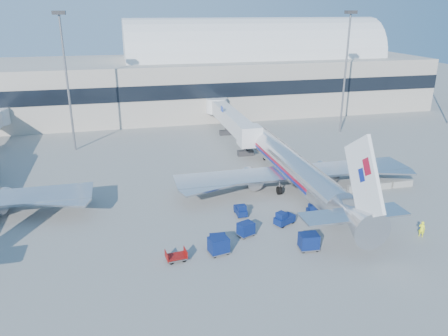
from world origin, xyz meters
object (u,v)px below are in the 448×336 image
object	(u,v)px
jetbridge_near	(229,117)
mast_west	(65,62)
barrier_mid	(380,186)
airliner_main	(296,169)
barrier_near	(358,188)
ramp_worker	(422,229)
tug_lead	(284,219)
cart_train_c	(219,245)
cart_open_red	(176,257)
cart_train_a	(246,229)
tug_left	(241,210)
cart_solo_near	(309,241)
cart_solo_far	(375,211)
tug_right	(315,210)
barrier_far	(402,184)
cart_train_b	(218,242)
mast_east	(347,55)

from	to	relation	value
jetbridge_near	mast_west	size ratio (longest dim) A/B	1.22
jetbridge_near	barrier_mid	xyz separation A→B (m)	(13.70, -28.81, -3.48)
airliner_main	barrier_near	xyz separation A→B (m)	(8.00, -2.51, -2.48)
jetbridge_near	ramp_worker	size ratio (longest dim) A/B	15.37
jetbridge_near	barrier_mid	distance (m)	32.09
mast_west	tug_lead	size ratio (longest dim) A/B	8.34
cart_train_c	cart_open_red	world-z (taller)	cart_train_c
cart_train_a	ramp_worker	world-z (taller)	ramp_worker
cart_train_a	cart_train_c	size ratio (longest dim) A/B	0.93
barrier_near	tug_left	bearing A→B (deg)	-169.36
jetbridge_near	tug_lead	xyz separation A→B (m)	(-2.68, -35.42, -3.21)
airliner_main	ramp_worker	size ratio (longest dim) A/B	20.82
airliner_main	cart_solo_near	distance (m)	15.68
barrier_mid	jetbridge_near	bearing A→B (deg)	115.44
tug_lead	cart_solo_far	bearing A→B (deg)	-32.66
cart_open_red	ramp_worker	size ratio (longest dim) A/B	1.18
cart_solo_near	tug_right	bearing A→B (deg)	64.44
mast_west	cart_train_c	xyz separation A→B (m)	(16.39, -38.95, -13.87)
tug_right	cart_train_c	size ratio (longest dim) A/B	1.00
tug_lead	ramp_worker	distance (m)	14.55
cart_solo_near	cart_solo_far	world-z (taller)	cart_solo_far
ramp_worker	barrier_mid	bearing A→B (deg)	-52.92
barrier_far	jetbridge_near	bearing A→B (deg)	120.55
mast_west	cart_train_a	size ratio (longest dim) A/B	10.85
barrier_near	cart_train_b	bearing A→B (deg)	-154.98
mast_east	cart_open_red	size ratio (longest dim) A/B	10.69
barrier_near	cart_open_red	xyz separation A→B (m)	(-25.86, -11.24, -0.07)
ramp_worker	barrier_far	bearing A→B (deg)	-65.91
barrier_mid	ramp_worker	size ratio (longest dim) A/B	1.68
cart_solo_near	barrier_mid	bearing A→B (deg)	41.70
barrier_near	barrier_mid	distance (m)	3.30
barrier_far	tug_left	xyz separation A→B (m)	(-23.78, -3.23, 0.21)
barrier_far	cart_solo_far	distance (m)	11.93
ramp_worker	mast_west	bearing A→B (deg)	4.23
barrier_far	tug_left	bearing A→B (deg)	-172.27
tug_right	cart_train_a	bearing A→B (deg)	-157.89
tug_right	cart_solo_far	distance (m)	6.70
barrier_far	cart_train_b	distance (m)	29.79
cart_open_red	cart_solo_far	bearing A→B (deg)	2.20
barrier_mid	tug_left	size ratio (longest dim) A/B	1.34
barrier_near	tug_left	distance (m)	17.48
cart_solo_near	cart_solo_far	xyz separation A→B (m)	(10.20, 4.56, 0.04)
mast_west	cart_train_a	xyz separation A→B (m)	(20.03, -36.11, -13.98)
jetbridge_near	tug_right	world-z (taller)	jetbridge_near
airliner_main	ramp_worker	xyz separation A→B (m)	(8.13, -15.20, -2.03)
barrier_far	cart_train_a	world-z (taller)	cart_train_a
airliner_main	tug_lead	distance (m)	10.67
barrier_near	cart_solo_far	world-z (taller)	cart_solo_far
mast_west	jetbridge_near	bearing A→B (deg)	1.68
cart_train_a	cart_open_red	xyz separation A→B (m)	(-7.89, -3.14, -0.43)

